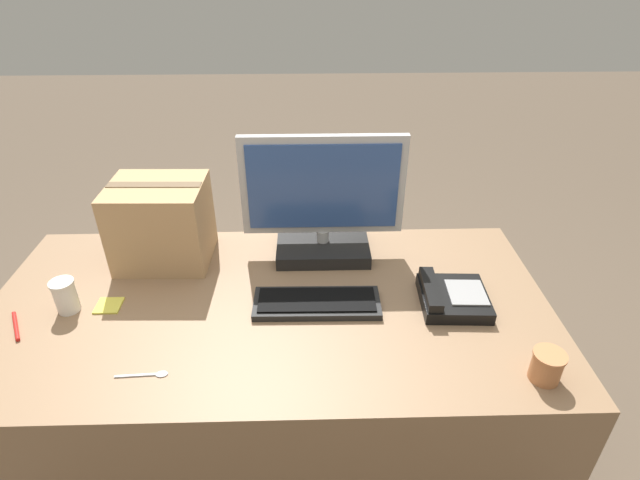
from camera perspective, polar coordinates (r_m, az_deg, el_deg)
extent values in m
plane|color=brown|center=(2.15, -4.72, -22.37)|extent=(12.00, 12.00, 0.00)
cube|color=#8C6B4C|center=(1.87, -5.22, -15.87)|extent=(1.80, 0.90, 0.73)
cube|color=black|center=(1.84, 0.31, -0.73)|extent=(0.33, 0.24, 0.05)
cylinder|color=#B2B2B2|center=(1.82, 0.32, 0.51)|extent=(0.04, 0.04, 0.04)
cube|color=#B2B2B2|center=(1.72, 0.33, 6.26)|extent=(0.57, 0.03, 0.36)
cube|color=#2D4C8C|center=(1.70, 0.35, 6.01)|extent=(0.52, 0.01, 0.31)
cube|color=black|center=(1.60, -0.36, -7.24)|extent=(0.40, 0.16, 0.02)
cube|color=black|center=(1.59, -0.36, -6.85)|extent=(0.37, 0.12, 0.01)
cube|color=black|center=(1.66, 15.02, -6.44)|extent=(0.22, 0.22, 0.04)
cube|color=black|center=(1.62, 12.54, -5.50)|extent=(0.05, 0.20, 0.03)
cube|color=gray|center=(1.65, 16.40, -5.78)|extent=(0.12, 0.13, 0.01)
cylinder|color=white|center=(1.74, -27.04, -5.84)|extent=(0.07, 0.07, 0.10)
cylinder|color=white|center=(1.72, -27.48, -4.38)|extent=(0.07, 0.07, 0.01)
cylinder|color=#BC7547|center=(1.48, 24.45, -13.09)|extent=(0.08, 0.08, 0.08)
cylinder|color=#BC7547|center=(1.45, 24.84, -11.84)|extent=(0.09, 0.09, 0.01)
cube|color=silver|center=(1.47, -20.30, -14.32)|extent=(0.11, 0.01, 0.00)
ellipsoid|color=silver|center=(1.46, -17.65, -14.38)|extent=(0.03, 0.03, 0.00)
cube|color=tan|center=(1.83, -17.67, 1.87)|extent=(0.33, 0.27, 0.29)
cube|color=brown|center=(1.77, -18.45, 6.02)|extent=(0.31, 0.05, 0.00)
cylinder|color=red|center=(1.78, -31.43, -8.39)|extent=(0.08, 0.13, 0.01)
cube|color=#E5DB4C|center=(1.74, -22.96, -6.84)|extent=(0.08, 0.08, 0.01)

